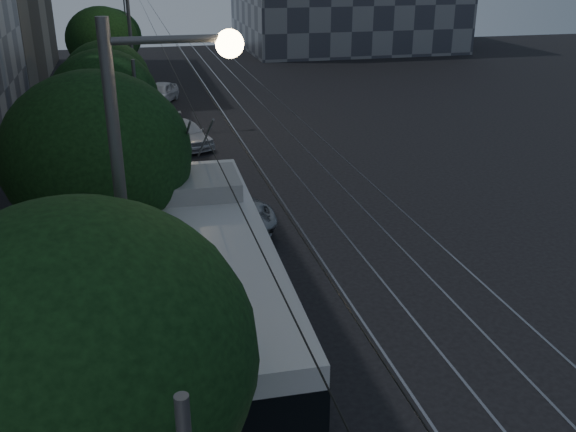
# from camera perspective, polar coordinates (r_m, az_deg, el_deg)

# --- Properties ---
(ground) EXTENTS (120.00, 120.00, 0.00)m
(ground) POSITION_cam_1_polar(r_m,az_deg,el_deg) (18.39, 5.72, -9.31)
(ground) COLOR black
(ground) RESTS_ON ground
(sidewalk) EXTENTS (5.00, 90.00, 0.15)m
(sidewalk) POSITION_cam_1_polar(r_m,az_deg,el_deg) (36.04, -16.64, 6.00)
(sidewalk) COLOR slate
(sidewalk) RESTS_ON ground
(tram_rails) EXTENTS (4.52, 90.00, 0.02)m
(tram_rails) POSITION_cam_1_polar(r_m,az_deg,el_deg) (36.88, -0.87, 7.18)
(tram_rails) COLOR gray
(tram_rails) RESTS_ON ground
(overhead_wires) EXTENTS (2.23, 90.00, 6.00)m
(overhead_wires) POSITION_cam_1_polar(r_m,az_deg,el_deg) (35.24, -13.08, 11.69)
(overhead_wires) COLOR black
(overhead_wires) RESTS_ON ground
(trolleybus) EXTENTS (2.92, 12.44, 5.63)m
(trolleybus) POSITION_cam_1_polar(r_m,az_deg,el_deg) (16.83, -6.33, -5.86)
(trolleybus) COLOR silver
(trolleybus) RESTS_ON ground
(pickup_silver) EXTENTS (4.99, 6.84, 1.73)m
(pickup_silver) POSITION_cam_1_polar(r_m,az_deg,el_deg) (24.46, -6.91, 1.17)
(pickup_silver) COLOR #A4A8AC
(pickup_silver) RESTS_ON ground
(car_white_a) EXTENTS (3.09, 4.57, 1.44)m
(car_white_a) POSITION_cam_1_polar(r_m,az_deg,el_deg) (34.95, -9.15, 7.26)
(car_white_a) COLOR silver
(car_white_a) RESTS_ON ground
(car_white_b) EXTENTS (1.83, 4.28, 1.23)m
(car_white_b) POSITION_cam_1_polar(r_m,az_deg,el_deg) (36.17, -10.24, 7.52)
(car_white_b) COLOR silver
(car_white_b) RESTS_ON ground
(car_white_c) EXTENTS (2.41, 4.95, 1.56)m
(car_white_c) POSITION_cam_1_polar(r_m,az_deg,el_deg) (40.44, -11.99, 9.19)
(car_white_c) COLOR white
(car_white_c) RESTS_ON ground
(car_white_d) EXTENTS (3.10, 4.44, 1.40)m
(car_white_d) POSITION_cam_1_polar(r_m,az_deg,el_deg) (45.99, -11.30, 10.68)
(car_white_d) COLOR silver
(car_white_d) RESTS_ON ground
(tree_0) EXTENTS (4.98, 4.98, 6.66)m
(tree_0) POSITION_cam_1_polar(r_m,az_deg,el_deg) (9.53, -17.98, -11.96)
(tree_0) COLOR black
(tree_0) RESTS_ON ground
(tree_1) EXTENTS (5.31, 5.31, 6.73)m
(tree_1) POSITION_cam_1_polar(r_m,az_deg,el_deg) (18.86, -16.60, 5.11)
(tree_1) COLOR black
(tree_1) RESTS_ON ground
(tree_2) EXTENTS (4.21, 4.21, 6.24)m
(tree_2) POSITION_cam_1_polar(r_m,az_deg,el_deg) (26.67, -16.00, 10.01)
(tree_2) COLOR black
(tree_2) RESTS_ON ground
(tree_3) EXTENTS (4.00, 4.00, 5.98)m
(tree_3) POSITION_cam_1_polar(r_m,az_deg,el_deg) (31.68, -15.80, 11.55)
(tree_3) COLOR black
(tree_3) RESTS_ON ground
(tree_4) EXTENTS (4.47, 4.47, 6.65)m
(tree_4) POSITION_cam_1_polar(r_m,az_deg,el_deg) (43.34, -16.20, 14.81)
(tree_4) COLOR black
(tree_4) RESTS_ON ground
(tree_5) EXTENTS (4.39, 4.39, 6.05)m
(tree_5) POSITION_cam_1_polar(r_m,az_deg,el_deg) (49.82, -15.48, 15.11)
(tree_5) COLOR black
(tree_5) RESTS_ON ground
(streetlamp_near) EXTENTS (2.16, 0.44, 8.77)m
(streetlamp_near) POSITION_cam_1_polar(r_m,az_deg,el_deg) (10.83, -12.23, -1.35)
(streetlamp_near) COLOR #555558
(streetlamp_near) RESTS_ON ground
(streetlamp_far) EXTENTS (2.72, 0.44, 11.45)m
(streetlamp_far) POSITION_cam_1_polar(r_m,az_deg,el_deg) (37.49, -13.34, 17.43)
(streetlamp_far) COLOR #555558
(streetlamp_far) RESTS_ON ground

